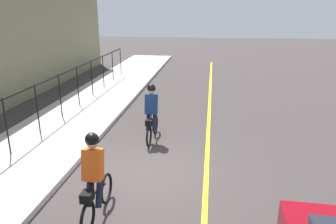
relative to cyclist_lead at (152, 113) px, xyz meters
The scene contains 6 objects.
ground_plane 2.18m from the cyclist_lead, behind, with size 80.00×80.00×0.00m, color #393232.
lane_line_centre 2.79m from the cyclist_lead, 138.42° to the right, with size 36.00×0.12×0.01m, color yellow.
sidewalk 3.89m from the cyclist_lead, 121.33° to the left, with size 40.00×3.20×0.15m, color #B8B0A6.
iron_fence 3.80m from the cyclist_lead, 104.99° to the left, with size 21.15×0.04×1.60m.
cyclist_lead is the anchor object (origin of this frame).
cyclist_follow 4.11m from the cyclist_lead, behind, with size 1.71×0.36×1.83m.
Camera 1 is at (-7.40, -1.62, 3.99)m, focal length 34.83 mm.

